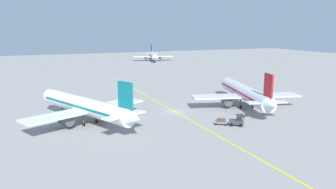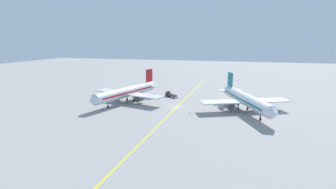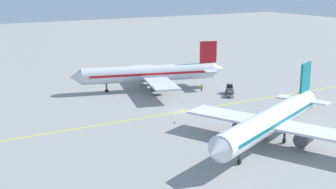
% 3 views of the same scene
% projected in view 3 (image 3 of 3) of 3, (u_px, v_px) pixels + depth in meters
% --- Properties ---
extents(ground_plane, '(400.00, 400.00, 0.00)m').
position_uv_depth(ground_plane, '(186.00, 111.00, 88.91)').
color(ground_plane, gray).
extents(apron_yellow_centreline, '(0.58, 120.00, 0.01)m').
position_uv_depth(apron_yellow_centreline, '(186.00, 111.00, 88.91)').
color(apron_yellow_centreline, yellow).
rests_on(apron_yellow_centreline, ground).
extents(airplane_at_gate, '(27.70, 33.67, 10.60)m').
position_uv_depth(airplane_at_gate, '(271.00, 121.00, 70.37)').
color(airplane_at_gate, white).
rests_on(airplane_at_gate, ground).
extents(airplane_adjacent_stand, '(28.37, 34.99, 10.60)m').
position_uv_depth(airplane_adjacent_stand, '(151.00, 74.00, 105.03)').
color(airplane_adjacent_stand, silver).
rests_on(airplane_adjacent_stand, ground).
extents(baggage_tug_dark, '(3.31, 2.96, 2.11)m').
position_uv_depth(baggage_tug_dark, '(230.00, 89.00, 102.41)').
color(baggage_tug_dark, '#333842').
rests_on(baggage_tug_dark, ground).
extents(baggage_cart_trailing, '(2.93, 2.65, 1.24)m').
position_uv_depth(baggage_cart_trailing, '(230.00, 94.00, 99.25)').
color(baggage_cart_trailing, gray).
rests_on(baggage_cart_trailing, ground).
extents(ground_crew_worker, '(0.50, 0.38, 1.68)m').
position_uv_depth(ground_crew_worker, '(202.00, 87.00, 104.45)').
color(ground_crew_worker, '#23232D').
rests_on(ground_crew_worker, ground).
extents(traffic_cone_mid_apron, '(0.32, 0.32, 0.55)m').
position_uv_depth(traffic_cone_mid_apron, '(175.00, 122.00, 81.27)').
color(traffic_cone_mid_apron, orange).
rests_on(traffic_cone_mid_apron, ground).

